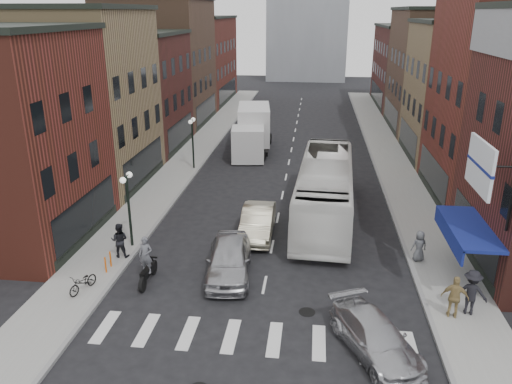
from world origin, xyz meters
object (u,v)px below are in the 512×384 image
Objects in this scene: ped_left_solo at (119,240)px; ped_right_a at (471,292)px; motorcycle_rider at (147,262)px; curb_car at (375,337)px; transit_bus at (325,189)px; ped_right_c at (419,246)px; parked_bicycle at (83,282)px; sedan_left_far at (258,222)px; ped_right_b at (455,297)px; streetlamp_near at (128,197)px; sedan_left_near at (229,259)px; bike_rack at (108,262)px; billboard_sign at (482,168)px; streetlamp_far at (192,134)px; box_truck at (252,131)px.

ped_right_a is at bearing 165.42° from ped_left_solo.
motorcycle_rider is 0.50× the size of curb_car.
ped_right_c is (4.62, -5.34, -0.88)m from transit_bus.
parked_bicycle is (-12.45, 2.65, -0.11)m from curb_car.
ped_right_b is at bearing -39.83° from sedan_left_far.
motorcycle_rider is 14.03m from ped_right_a.
sedan_left_far is 2.52× the size of ped_right_a.
sedan_left_near is at bearing -22.22° from streetlamp_near.
bike_rack is at bearing -143.45° from sedan_left_far.
bike_rack is 15.65m from ped_right_b.
sedan_left_far is 11.15m from curb_car.
streetlamp_near is 2.60× the size of ped_right_c.
ped_right_b is at bearing -117.35° from billboard_sign.
sedan_left_far is at bearing 74.07° from sedan_left_near.
ped_left_solo is 14.98m from ped_right_c.
streetlamp_near is 3.59m from bike_rack.
streetlamp_far is at bearing 90.00° from streetlamp_near.
streetlamp_near is at bearing -90.00° from streetlamp_far.
streetlamp_far is 1.74× the size of motorcycle_rider.
billboard_sign is 4.62× the size of bike_rack.
streetlamp_far is (0.00, 14.00, 0.00)m from streetlamp_near.
curb_car reaches higher than bike_rack.
ped_left_solo is (-0.12, -15.32, -1.86)m from streetlamp_far.
streetlamp_near reaches higher than ped_right_a.
streetlamp_near is at bearing -108.07° from box_truck.
box_truck is at bearing -74.57° from ped_right_c.
streetlamp_far reaches higher than bike_rack.
parked_bicycle is (-6.15, -2.42, -0.29)m from sedan_left_near.
ped_right_b is at bearing 82.48° from ped_right_c.
sedan_left_far is 11.77m from ped_right_a.
ped_right_b is at bearing 18.10° from parked_bicycle.
sedan_left_near is at bearing -100.77° from sedan_left_far.
ped_right_a is (16.02, -18.49, -1.79)m from streetlamp_far.
ped_right_c is (14.80, 0.03, -1.97)m from streetlamp_near.
billboard_sign reaches higher than ped_right_a.
ped_right_b is (15.49, -2.14, 0.51)m from bike_rack.
parked_bicycle is at bearing -96.39° from streetlamp_near.
box_truck is 22.21m from sedan_left_near.
bike_rack is at bearing 4.75° from ped_right_b.
billboard_sign is at bearing -104.73° from ped_right_b.
transit_bus is at bearing 72.87° from curb_car.
box_truck is at bearing -52.69° from ped_right_b.
billboard_sign is 17.02m from ped_left_solo.
motorcycle_rider is at bearing -19.55° from bike_rack.
transit_bus reaches higher than bike_rack.
parked_bicycle is at bearing -133.88° from transit_bus.
sedan_left_near is at bearing 173.38° from billboard_sign.
ped_right_c is at bearing 108.58° from billboard_sign.
transit_bus is 8.29× the size of ped_right_c.
streetlamp_far reaches higher than transit_bus.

